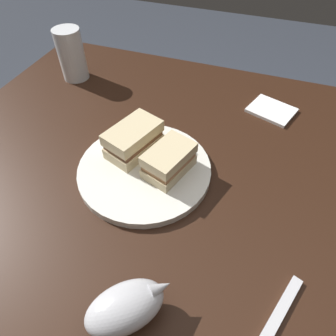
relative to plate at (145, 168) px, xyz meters
The scene contains 15 objects.
ground_plane 0.76m from the plate, ahead, with size 6.00×6.00×0.00m, color #333842.
dining_table 0.40m from the plate, ahead, with size 1.24×0.98×0.75m, color black.
plate is the anchor object (origin of this frame).
sandwich_half_left 0.06m from the plate, ahead, with size 0.10×0.12×0.06m.
sandwich_half_right 0.07m from the plate, 138.86° to the left, with size 0.11×0.14×0.06m.
potato_wedge_front 0.07m from the plate, 69.80° to the left, with size 0.05×0.02×0.02m, color gold.
potato_wedge_middle 0.08m from the plate, 62.70° to the left, with size 0.04×0.02×0.02m, color #B77F33.
potato_wedge_back 0.08m from the plate, 118.39° to the left, with size 0.05×0.02×0.02m, color gold.
potato_wedge_left_edge 0.05m from the plate, 28.34° to the left, with size 0.04×0.02×0.02m, color gold.
potato_wedge_right_edge 0.08m from the plate, 101.10° to the left, with size 0.04×0.02×0.01m, color gold.
potato_wedge_stray 0.09m from the plate, 58.34° to the left, with size 0.05×0.02×0.02m, color gold.
pint_glass 0.44m from the plate, 140.50° to the left, with size 0.07×0.07×0.14m.
gravy_boat 0.29m from the plate, 72.31° to the right, with size 0.13×0.13×0.06m.
napkin 0.38m from the plate, 52.83° to the left, with size 0.11×0.09×0.01m, color white.
fork 0.37m from the plate, 37.26° to the right, with size 0.18×0.02×0.01m, color silver.
Camera 1 is at (0.08, -0.38, 1.22)m, focal length 31.79 mm.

